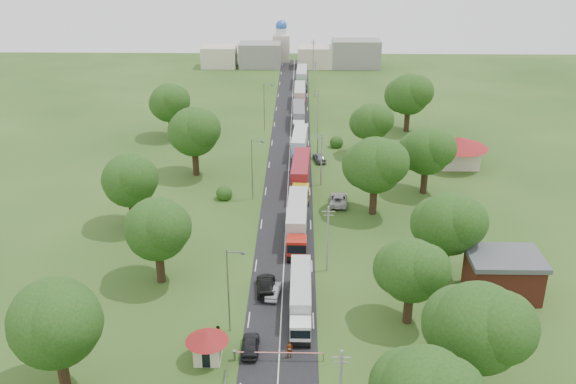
{
  "coord_description": "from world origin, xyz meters",
  "views": [
    {
      "loc": [
        1.99,
        -77.73,
        41.72
      ],
      "look_at": [
        0.19,
        10.99,
        3.0
      ],
      "focal_mm": 40.0,
      "sensor_mm": 36.0,
      "label": 1
    }
  ],
  "objects_px": {
    "info_sign": "(318,140)",
    "guard_booth": "(207,342)",
    "car_lane_front": "(250,345)",
    "car_lane_mid": "(273,291)",
    "pedestrian_near": "(289,350)",
    "truck_0": "(301,296)",
    "boom_barrier": "(265,353)"
  },
  "relations": [
    {
      "from": "guard_booth",
      "to": "car_lane_mid",
      "type": "distance_m",
      "value": 13.56
    },
    {
      "from": "info_sign",
      "to": "guard_booth",
      "type": "bearing_deg",
      "value": -101.68
    },
    {
      "from": "info_sign",
      "to": "pedestrian_near",
      "type": "xyz_separation_m",
      "value": [
        -4.14,
        -59.5,
        -2.05
      ]
    },
    {
      "from": "boom_barrier",
      "to": "car_lane_mid",
      "type": "height_order",
      "value": "car_lane_mid"
    },
    {
      "from": "truck_0",
      "to": "pedestrian_near",
      "type": "xyz_separation_m",
      "value": [
        -1.11,
        -8.41,
        -1.03
      ]
    },
    {
      "from": "car_lane_mid",
      "to": "car_lane_front",
      "type": "bearing_deg",
      "value": 85.43
    },
    {
      "from": "info_sign",
      "to": "pedestrian_near",
      "type": "distance_m",
      "value": 59.68
    },
    {
      "from": "car_lane_mid",
      "to": "pedestrian_near",
      "type": "height_order",
      "value": "pedestrian_near"
    },
    {
      "from": "info_sign",
      "to": "pedestrian_near",
      "type": "bearing_deg",
      "value": -93.98
    },
    {
      "from": "info_sign",
      "to": "truck_0",
      "type": "height_order",
      "value": "info_sign"
    },
    {
      "from": "guard_booth",
      "to": "pedestrian_near",
      "type": "relative_size",
      "value": 2.31
    },
    {
      "from": "info_sign",
      "to": "car_lane_mid",
      "type": "distance_m",
      "value": 48.46
    },
    {
      "from": "boom_barrier",
      "to": "pedestrian_near",
      "type": "xyz_separation_m",
      "value": [
        2.42,
        0.5,
        0.06
      ]
    },
    {
      "from": "car_lane_mid",
      "to": "pedestrian_near",
      "type": "xyz_separation_m",
      "value": [
        2.13,
        -11.5,
        0.27
      ]
    },
    {
      "from": "boom_barrier",
      "to": "info_sign",
      "type": "bearing_deg",
      "value": 83.76
    },
    {
      "from": "car_lane_front",
      "to": "pedestrian_near",
      "type": "distance_m",
      "value": 4.18
    },
    {
      "from": "pedestrian_near",
      "to": "info_sign",
      "type": "bearing_deg",
      "value": 66.35
    },
    {
      "from": "truck_0",
      "to": "car_lane_mid",
      "type": "height_order",
      "value": "truck_0"
    },
    {
      "from": "car_lane_front",
      "to": "car_lane_mid",
      "type": "relative_size",
      "value": 1.08
    },
    {
      "from": "info_sign",
      "to": "car_lane_front",
      "type": "relative_size",
      "value": 0.93
    },
    {
      "from": "pedestrian_near",
      "to": "truck_0",
      "type": "bearing_deg",
      "value": 62.82
    },
    {
      "from": "guard_booth",
      "to": "info_sign",
      "type": "xyz_separation_m",
      "value": [
        12.4,
        60.0,
        0.84
      ]
    },
    {
      "from": "car_lane_front",
      "to": "truck_0",
      "type": "bearing_deg",
      "value": -125.54
    },
    {
      "from": "car_lane_front",
      "to": "pedestrian_near",
      "type": "relative_size",
      "value": 2.33
    },
    {
      "from": "info_sign",
      "to": "truck_0",
      "type": "bearing_deg",
      "value": -93.4
    },
    {
      "from": "guard_booth",
      "to": "car_lane_front",
      "type": "xyz_separation_m",
      "value": [
        4.2,
        1.5,
        -1.41
      ]
    },
    {
      "from": "truck_0",
      "to": "car_lane_front",
      "type": "relative_size",
      "value": 3.05
    },
    {
      "from": "guard_booth",
      "to": "pedestrian_near",
      "type": "distance_m",
      "value": 8.36
    },
    {
      "from": "info_sign",
      "to": "car_lane_mid",
      "type": "relative_size",
      "value": 1.0
    },
    {
      "from": "pedestrian_near",
      "to": "guard_booth",
      "type": "bearing_deg",
      "value": 163.8
    },
    {
      "from": "car_lane_front",
      "to": "car_lane_mid",
      "type": "height_order",
      "value": "car_lane_front"
    },
    {
      "from": "car_lane_mid",
      "to": "info_sign",
      "type": "bearing_deg",
      "value": -91.59
    }
  ]
}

